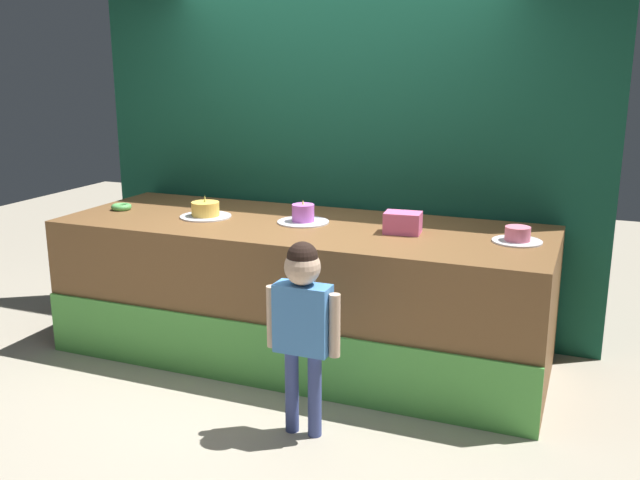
{
  "coord_description": "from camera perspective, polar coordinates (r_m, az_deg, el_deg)",
  "views": [
    {
      "loc": [
        1.81,
        -3.59,
        1.98
      ],
      "look_at": [
        0.23,
        0.35,
        0.9
      ],
      "focal_mm": 39.2,
      "sensor_mm": 36.0,
      "label": 1
    }
  ],
  "objects": [
    {
      "name": "stage_platform",
      "position": [
        4.79,
        -1.52,
        -4.12
      ],
      "size": [
        3.29,
        1.19,
        0.93
      ],
      "color": "brown",
      "rests_on": "ground_plane"
    },
    {
      "name": "cake_right",
      "position": [
        4.34,
        15.82,
        0.32
      ],
      "size": [
        0.3,
        0.3,
        0.09
      ],
      "color": "silver",
      "rests_on": "stage_platform"
    },
    {
      "name": "curtain_backdrop",
      "position": [
        5.22,
        1.44,
        7.73
      ],
      "size": [
        3.9,
        0.08,
        2.76
      ],
      "primitive_type": "cube",
      "color": "#144C38",
      "rests_on": "ground_plane"
    },
    {
      "name": "ground_plane",
      "position": [
        4.48,
        -4.49,
        -11.94
      ],
      "size": [
        12.0,
        12.0,
        0.0
      ],
      "primitive_type": "plane",
      "color": "#ADA38E"
    },
    {
      "name": "pink_box",
      "position": [
        4.42,
        6.77,
        1.41
      ],
      "size": [
        0.24,
        0.18,
        0.13
      ],
      "primitive_type": "cube",
      "rotation": [
        0.0,
        0.0,
        0.09
      ],
      "color": "pink",
      "rests_on": "stage_platform"
    },
    {
      "name": "child_figure",
      "position": [
        3.69,
        -1.42,
        -5.94
      ],
      "size": [
        0.42,
        0.19,
        1.09
      ],
      "color": "#3F4C8C",
      "rests_on": "ground_plane"
    },
    {
      "name": "cake_center",
      "position": [
        4.69,
        -1.39,
        2.0
      ],
      "size": [
        0.35,
        0.35,
        0.16
      ],
      "color": "silver",
      "rests_on": "stage_platform"
    },
    {
      "name": "donut",
      "position": [
        5.31,
        -15.91,
        2.62
      ],
      "size": [
        0.15,
        0.15,
        0.04
      ],
      "primitive_type": "torus",
      "color": "#59B259",
      "rests_on": "stage_platform"
    },
    {
      "name": "cake_left",
      "position": [
        4.92,
        -9.33,
        2.37
      ],
      "size": [
        0.36,
        0.36,
        0.16
      ],
      "color": "silver",
      "rests_on": "stage_platform"
    }
  ]
}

